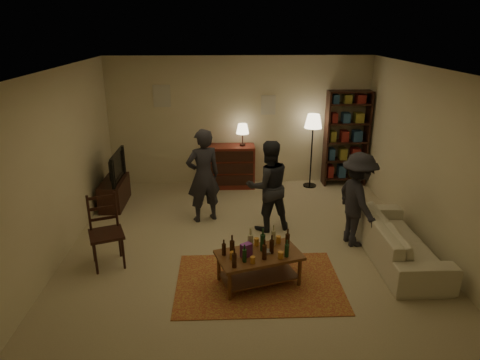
{
  "coord_description": "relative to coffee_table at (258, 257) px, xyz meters",
  "views": [
    {
      "loc": [
        -0.35,
        -5.9,
        3.28
      ],
      "look_at": [
        -0.11,
        0.1,
        1.09
      ],
      "focal_mm": 32.0,
      "sensor_mm": 36.0,
      "label": 1
    }
  ],
  "objects": [
    {
      "name": "floor",
      "position": [
        -0.09,
        0.97,
        -0.4
      ],
      "size": [
        6.0,
        6.0,
        0.0
      ],
      "primitive_type": "plane",
      "color": "#C6B793",
      "rests_on": "ground"
    },
    {
      "name": "room_shell",
      "position": [
        -0.74,
        3.95,
        1.41
      ],
      "size": [
        6.0,
        6.0,
        6.0
      ],
      "color": "beige",
      "rests_on": "ground"
    },
    {
      "name": "rug",
      "position": [
        0.01,
        -0.0,
        -0.39
      ],
      "size": [
        2.2,
        1.5,
        0.01
      ],
      "primitive_type": "cube",
      "color": "maroon",
      "rests_on": "ground"
    },
    {
      "name": "coffee_table",
      "position": [
        0.0,
        0.0,
        0.0
      ],
      "size": [
        1.22,
        0.89,
        0.79
      ],
      "rotation": [
        0.0,
        0.0,
        0.3
      ],
      "color": "brown",
      "rests_on": "ground"
    },
    {
      "name": "dining_chair",
      "position": [
        -2.14,
        0.61,
        0.16
      ],
      "size": [
        0.59,
        0.59,
        1.06
      ],
      "rotation": [
        0.0,
        0.0,
        0.36
      ],
      "color": "black",
      "rests_on": "ground"
    },
    {
      "name": "tv_stand",
      "position": [
        -2.53,
        2.77,
        -0.01
      ],
      "size": [
        0.4,
        1.0,
        1.06
      ],
      "color": "black",
      "rests_on": "ground"
    },
    {
      "name": "dresser",
      "position": [
        -0.28,
        3.68,
        0.08
      ],
      "size": [
        1.0,
        0.5,
        1.36
      ],
      "color": "maroon",
      "rests_on": "ground"
    },
    {
      "name": "bookshelf",
      "position": [
        2.16,
        3.75,
        0.63
      ],
      "size": [
        0.9,
        0.34,
        2.02
      ],
      "color": "black",
      "rests_on": "ground"
    },
    {
      "name": "floor_lamp",
      "position": [
        1.41,
        3.62,
        0.92
      ],
      "size": [
        0.36,
        0.36,
        1.56
      ],
      "color": "black",
      "rests_on": "ground"
    },
    {
      "name": "sofa",
      "position": [
        2.11,
        0.57,
        -0.09
      ],
      "size": [
        0.81,
        2.08,
        0.61
      ],
      "primitive_type": "imported",
      "rotation": [
        0.0,
        0.0,
        1.57
      ],
      "color": "beige",
      "rests_on": "ground"
    },
    {
      "name": "person_left",
      "position": [
        -0.79,
        2.03,
        0.43
      ],
      "size": [
        0.71,
        0.59,
        1.66
      ],
      "primitive_type": "imported",
      "rotation": [
        0.0,
        0.0,
        3.53
      ],
      "color": "#25242B",
      "rests_on": "ground"
    },
    {
      "name": "person_right",
      "position": [
        0.29,
        1.64,
        0.37
      ],
      "size": [
        0.87,
        0.76,
        1.55
      ],
      "primitive_type": "imported",
      "rotation": [
        0.0,
        0.0,
        3.4
      ],
      "color": "#23242A",
      "rests_on": "ground"
    },
    {
      "name": "person_by_sofa",
      "position": [
        1.61,
        1.06,
        0.35
      ],
      "size": [
        0.73,
        1.05,
        1.49
      ],
      "primitive_type": "imported",
      "rotation": [
        0.0,
        0.0,
        1.77
      ],
      "color": "#23232A",
      "rests_on": "ground"
    }
  ]
}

